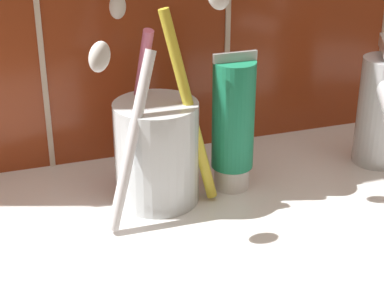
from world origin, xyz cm
name	(u,v)px	position (x,y,z in cm)	size (l,w,h in cm)	color
sink_counter	(266,221)	(0.00, 0.00, 1.00)	(71.42, 29.76, 2.00)	white
toothbrush_cup	(156,147)	(-8.18, 4.95, 7.03)	(12.51, 12.49, 19.03)	silver
toothpaste_tube	(233,123)	(-1.22, 4.97, 8.21)	(3.89, 3.70, 12.61)	white
sink_faucet	(383,108)	(13.81, 4.69, 7.89)	(6.94, 10.98, 12.07)	silver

